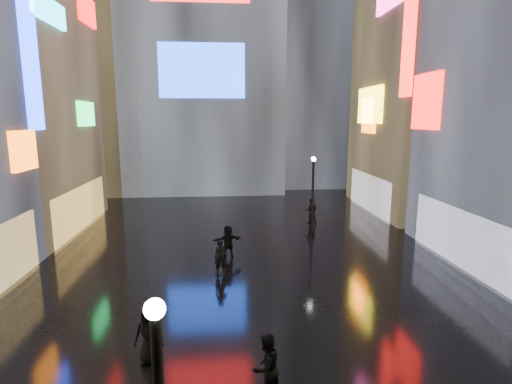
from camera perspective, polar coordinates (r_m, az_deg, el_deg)
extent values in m
plane|color=black|center=(23.32, -1.65, -8.56)|extent=(140.00, 140.00, 0.00)
cube|color=#F25F0C|center=(22.58, -30.27, 5.15)|extent=(0.25, 2.24, 1.94)
cube|color=#1332F2|center=(24.29, -29.64, 17.20)|extent=(0.25, 1.40, 8.00)
cube|color=#FFC659|center=(30.34, -23.77, -2.04)|extent=(0.20, 10.00, 3.00)
cube|color=#18DA51|center=(31.37, -23.12, 10.21)|extent=(0.25, 3.00, 1.71)
cube|color=#18C4E6|center=(27.14, -27.72, 22.12)|extent=(0.25, 4.84, 1.37)
cube|color=red|center=(34.05, -23.02, 22.76)|extent=(0.25, 3.32, 1.94)
cube|color=white|center=(23.44, 27.17, -5.81)|extent=(0.20, 9.00, 3.00)
cube|color=red|center=(26.09, 23.18, 11.79)|extent=(0.25, 2.99, 3.26)
cube|color=red|center=(29.37, 21.20, 22.38)|extent=(0.25, 1.40, 10.00)
cube|color=black|center=(36.89, 24.57, 19.55)|extent=(10.00, 12.00, 28.00)
cube|color=white|center=(34.82, 15.95, -0.04)|extent=(0.20, 9.00, 3.00)
cube|color=yellow|center=(34.52, 15.97, 11.82)|extent=(0.25, 4.92, 2.91)
cube|color=#F25F0C|center=(34.61, 15.83, 10.47)|extent=(0.25, 2.63, 2.87)
cube|color=#194CFF|center=(39.21, -7.74, 16.81)|extent=(8.00, 0.20, 5.00)
cube|color=black|center=(49.98, 7.59, 21.21)|extent=(12.00, 12.00, 34.00)
cube|color=black|center=(46.17, -21.79, 16.46)|extent=(10.00, 10.00, 26.00)
sphere|color=white|center=(5.80, -14.28, -15.90)|extent=(0.30, 0.30, 0.30)
cylinder|color=black|center=(26.17, 8.09, -0.88)|extent=(0.16, 0.16, 5.00)
sphere|color=white|center=(25.80, 8.23, 4.68)|extent=(0.30, 0.30, 0.30)
imported|color=black|center=(11.85, 1.45, -23.70)|extent=(1.16, 1.12, 1.89)
imported|color=black|center=(13.67, -14.99, -19.03)|extent=(0.97, 0.67, 1.90)
imported|color=black|center=(22.30, -4.03, -7.03)|extent=(1.76, 1.02, 1.81)
imported|color=black|center=(19.95, -5.07, -9.28)|extent=(0.68, 0.48, 1.74)
imported|color=black|center=(29.59, 7.90, -2.67)|extent=(1.03, 0.88, 1.86)
imported|color=black|center=(13.05, -15.28, -13.73)|extent=(1.00, 0.98, 0.87)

